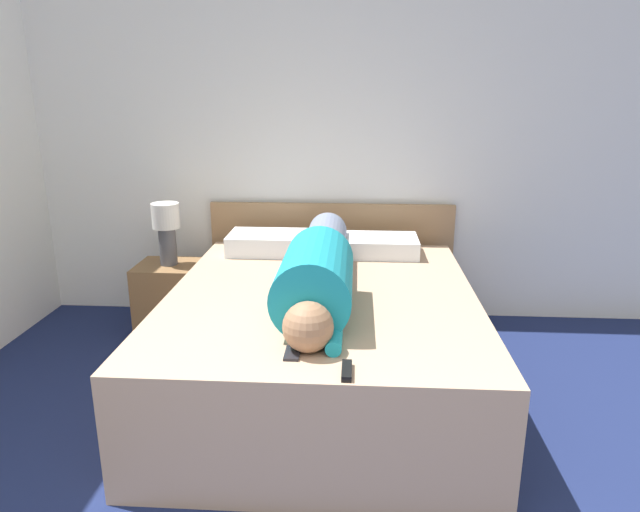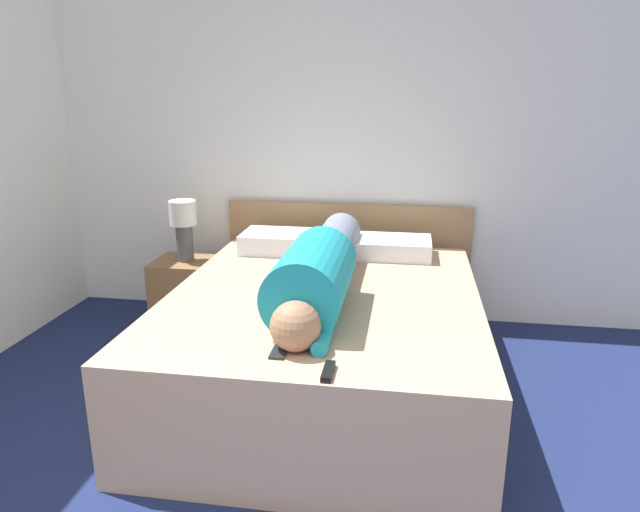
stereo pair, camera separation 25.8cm
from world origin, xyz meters
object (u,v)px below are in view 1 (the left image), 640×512
table_lamp (166,227)px  pillow_second (378,246)px  tv_remote (347,371)px  cell_phone (292,353)px  bed (322,341)px  nightstand (172,298)px  person_lying (319,269)px  pillow_near_headboard (270,243)px

table_lamp → pillow_second: 1.44m
tv_remote → cell_phone: tv_remote is taller
table_lamp → bed: bearing=-34.6°
bed → cell_phone: (-0.08, -0.78, 0.30)m
bed → nightstand: (-1.11, 0.76, -0.05)m
person_lying → cell_phone: person_lying is taller
person_lying → cell_phone: bearing=-95.1°
bed → person_lying: size_ratio=1.19×
pillow_near_headboard → pillow_second: size_ratio=1.05×
person_lying → pillow_near_headboard: person_lying is taller
pillow_near_headboard → tv_remote: size_ratio=3.69×
bed → pillow_second: bearing=66.8°
nightstand → pillow_second: pillow_second is taller
pillow_near_headboard → cell_phone: 1.58m
person_lying → pillow_near_headboard: 0.94m
table_lamp → pillow_near_headboard: table_lamp is taller
bed → tv_remote: size_ratio=13.61×
table_lamp → cell_phone: size_ratio=3.31×
table_lamp → person_lying: person_lying is taller
bed → person_lying: (-0.01, -0.08, 0.45)m
pillow_second → table_lamp: bearing=-179.8°
nightstand → pillow_near_headboard: size_ratio=0.89×
bed → table_lamp: size_ratio=4.74×
table_lamp → pillow_second: bearing=0.2°
table_lamp → cell_phone: bearing=-56.1°
nightstand → tv_remote: bearing=-53.2°
bed → tv_remote: bearing=-80.5°
nightstand → pillow_second: 1.50m
person_lying → nightstand: bearing=142.5°
nightstand → person_lying: person_lying is taller
person_lying → pillow_near_headboard: bearing=114.6°
bed → pillow_second: 0.91m
table_lamp → pillow_second: size_ratio=0.82×
bed → person_lying: person_lying is taller
nightstand → person_lying: size_ratio=0.29×
person_lying → pillow_second: size_ratio=3.27×
nightstand → table_lamp: table_lamp is taller
bed → person_lying: 0.46m
table_lamp → pillow_near_headboard: (0.71, 0.01, -0.10)m
table_lamp → pillow_near_headboard: bearing=0.5°
nightstand → person_lying: 1.47m
nightstand → table_lamp: (0.00, 0.00, 0.51)m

